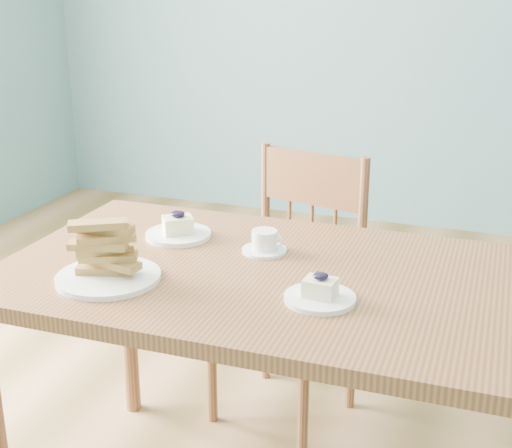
{
  "coord_description": "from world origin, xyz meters",
  "views": [
    {
      "loc": [
        0.37,
        -1.7,
        1.43
      ],
      "look_at": [
        -0.21,
        -0.1,
        0.84
      ],
      "focal_mm": 50.0,
      "sensor_mm": 36.0,
      "label": 1
    }
  ],
  "objects_px": {
    "cheesecake_plate_far": "(178,230)",
    "dining_chair": "(290,287)",
    "dining_table": "(278,299)",
    "cheesecake_plate_near": "(320,294)",
    "biscotti_plate": "(107,260)",
    "coffee_cup": "(265,243)"
  },
  "relations": [
    {
      "from": "cheesecake_plate_far",
      "to": "dining_chair",
      "type": "bearing_deg",
      "value": 60.7
    },
    {
      "from": "cheesecake_plate_far",
      "to": "coffee_cup",
      "type": "xyz_separation_m",
      "value": [
        0.27,
        -0.02,
        0.01
      ]
    },
    {
      "from": "cheesecake_plate_far",
      "to": "cheesecake_plate_near",
      "type": "bearing_deg",
      "value": -29.21
    },
    {
      "from": "dining_table",
      "to": "cheesecake_plate_near",
      "type": "bearing_deg",
      "value": -42.27
    },
    {
      "from": "dining_chair",
      "to": "cheesecake_plate_near",
      "type": "xyz_separation_m",
      "value": [
        0.27,
        -0.65,
        0.3
      ]
    },
    {
      "from": "cheesecake_plate_near",
      "to": "coffee_cup",
      "type": "xyz_separation_m",
      "value": [
        -0.22,
        0.24,
        0.01
      ]
    },
    {
      "from": "cheesecake_plate_near",
      "to": "biscotti_plate",
      "type": "bearing_deg",
      "value": -173.38
    },
    {
      "from": "coffee_cup",
      "to": "biscotti_plate",
      "type": "distance_m",
      "value": 0.42
    },
    {
      "from": "cheesecake_plate_far",
      "to": "coffee_cup",
      "type": "bearing_deg",
      "value": -5.37
    },
    {
      "from": "coffee_cup",
      "to": "biscotti_plate",
      "type": "xyz_separation_m",
      "value": [
        -0.29,
        -0.3,
        0.03
      ]
    },
    {
      "from": "dining_table",
      "to": "cheesecake_plate_near",
      "type": "relative_size",
      "value": 8.56
    },
    {
      "from": "cheesecake_plate_near",
      "to": "dining_table",
      "type": "bearing_deg",
      "value": 138.0
    },
    {
      "from": "dining_chair",
      "to": "cheesecake_plate_near",
      "type": "bearing_deg",
      "value": -54.12
    },
    {
      "from": "dining_chair",
      "to": "biscotti_plate",
      "type": "bearing_deg",
      "value": -95.17
    },
    {
      "from": "dining_table",
      "to": "cheesecake_plate_near",
      "type": "xyz_separation_m",
      "value": [
        0.14,
        -0.13,
        0.09
      ]
    },
    {
      "from": "cheesecake_plate_near",
      "to": "coffee_cup",
      "type": "relative_size",
      "value": 1.36
    },
    {
      "from": "dining_table",
      "to": "cheesecake_plate_far",
      "type": "relative_size",
      "value": 7.59
    },
    {
      "from": "dining_table",
      "to": "dining_chair",
      "type": "distance_m",
      "value": 0.58
    },
    {
      "from": "dining_table",
      "to": "cheesecake_plate_far",
      "type": "bearing_deg",
      "value": 156.95
    },
    {
      "from": "cheesecake_plate_near",
      "to": "biscotti_plate",
      "type": "xyz_separation_m",
      "value": [
        -0.51,
        -0.06,
        0.03
      ]
    },
    {
      "from": "biscotti_plate",
      "to": "dining_chair",
      "type": "bearing_deg",
      "value": 71.19
    },
    {
      "from": "dining_table",
      "to": "dining_chair",
      "type": "bearing_deg",
      "value": 103.31
    }
  ]
}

